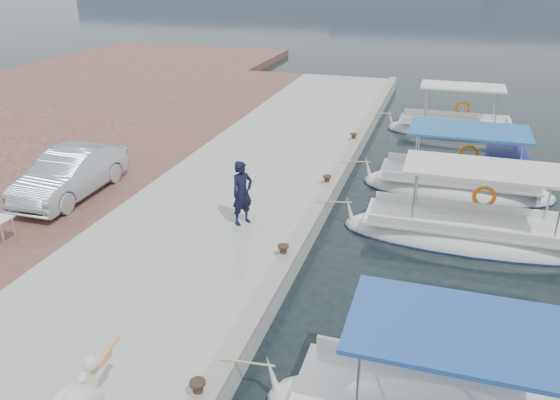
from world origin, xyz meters
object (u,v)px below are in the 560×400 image
object	(u,v)px
fishing_caique_d	(460,186)
parked_car	(70,174)
fishing_caique_e	(454,131)
fisherman	(242,193)
fishing_caique_c	(470,237)

from	to	relation	value
fishing_caique_d	parked_car	size ratio (longest dim) A/B	1.46
fishing_caique_e	fishing_caique_d	bearing A→B (deg)	-87.56
parked_car	fisherman	bearing A→B (deg)	-4.04
fishing_caique_e	fisherman	xyz separation A→B (m)	(-5.59, -12.50, 1.29)
fishing_caique_c	fishing_caique_e	world-z (taller)	same
fishing_caique_d	parked_car	xyz separation A→B (m)	(-11.72, -5.17, 1.03)
parked_car	fishing_caique_e	bearing A→B (deg)	45.75
fishing_caique_c	fisherman	world-z (taller)	fisherman
fishing_caique_d	fisherman	distance (m)	8.13
fishing_caique_d	fishing_caique_e	xyz separation A→B (m)	(-0.30, 7.04, -0.07)
fishing_caique_d	fisherman	size ratio (longest dim) A/B	3.48
fisherman	parked_car	world-z (taller)	fisherman
fishing_caique_d	fishing_caique_e	bearing A→B (deg)	92.44
fishing_caique_e	fisherman	distance (m)	13.76
fishing_caique_d	fishing_caique_e	size ratio (longest dim) A/B	1.06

